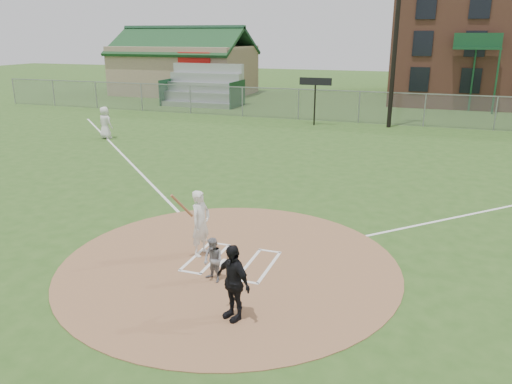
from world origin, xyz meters
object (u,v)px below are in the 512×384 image
(home_plate, at_px, (227,264))
(umpire, at_px, (233,282))
(batter_at_plate, at_px, (201,223))
(catcher, at_px, (213,260))
(ondeck_player, at_px, (105,123))

(home_plate, height_order, umpire, umpire)
(batter_at_plate, bearing_deg, catcher, -54.26)
(home_plate, relative_size, ondeck_player, 0.24)
(home_plate, xyz_separation_m, umpire, (1.06, -2.20, 0.78))
(umpire, height_order, batter_at_plate, batter_at_plate)
(umpire, xyz_separation_m, batter_at_plate, (-1.91, 2.55, 0.07))
(home_plate, xyz_separation_m, catcher, (0.05, -0.89, 0.51))
(home_plate, bearing_deg, catcher, -86.94)
(catcher, bearing_deg, home_plate, 117.58)
(catcher, distance_m, batter_at_plate, 1.57)
(home_plate, xyz_separation_m, ondeck_player, (-12.27, 12.38, 0.83))
(batter_at_plate, bearing_deg, umpire, -53.17)
(home_plate, distance_m, ondeck_player, 17.46)
(umpire, bearing_deg, ondeck_player, 160.80)
(batter_at_plate, bearing_deg, ondeck_player, 133.51)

